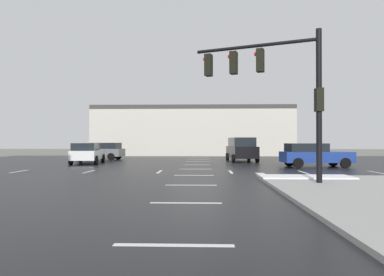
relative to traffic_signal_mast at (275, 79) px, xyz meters
The scene contains 10 objects.
ground_plane 7.66m from the traffic_signal_mast, 122.16° to the left, with size 120.00×120.00×0.00m, color slate.
road_asphalt 7.66m from the traffic_signal_mast, 122.16° to the left, with size 44.00×44.00×0.02m, color black.
snow_strip_curbside 4.60m from the traffic_signal_mast, 41.06° to the left, with size 4.00×1.60×0.06m, color white.
lane_markings 6.23m from the traffic_signal_mast, 118.57° to the left, with size 36.15×36.15×0.01m.
traffic_signal_mast is the anchor object (origin of this frame).
strip_building_background 30.56m from the traffic_signal_mast, 97.99° to the left, with size 23.95×8.00×5.99m.
suv_black 16.24m from the traffic_signal_mast, 88.82° to the left, with size 2.49×4.96×2.03m.
sedan_grey 22.30m from the traffic_signal_mast, 124.49° to the left, with size 4.68×2.42×1.58m.
sedan_blue 10.75m from the traffic_signal_mast, 64.67° to the left, with size 4.64×2.29×1.58m.
sedan_white 17.47m from the traffic_signal_mast, 133.62° to the left, with size 2.44×4.68×1.58m.
Camera 1 is at (0.50, -19.82, 1.73)m, focal length 33.13 mm.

